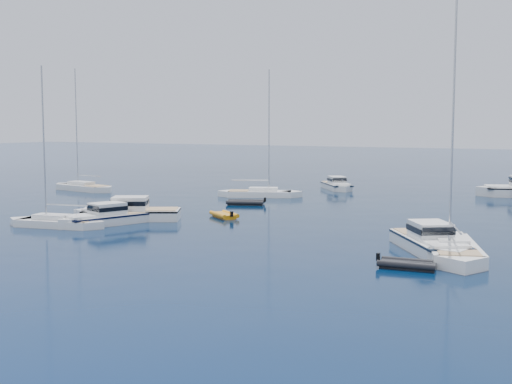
% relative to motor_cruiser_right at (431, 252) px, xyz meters
% --- Properties ---
extents(ground, '(400.00, 400.00, 0.00)m').
position_rel_motor_cruiser_right_xyz_m(ground, '(-16.06, -16.48, 0.00)').
color(ground, '#071E4A').
rests_on(ground, ground).
extents(motor_cruiser_right, '(7.56, 9.37, 2.45)m').
position_rel_motor_cruiser_right_xyz_m(motor_cruiser_right, '(0.00, 0.00, 0.00)').
color(motor_cruiser_right, white).
rests_on(motor_cruiser_right, ground).
extents(motor_cruiser_left, '(5.48, 8.99, 2.26)m').
position_rel_motor_cruiser_right_xyz_m(motor_cruiser_left, '(-26.12, -0.59, 0.00)').
color(motor_cruiser_left, silver).
rests_on(motor_cruiser_left, ground).
extents(motor_cruiser_centre, '(9.92, 7.19, 2.54)m').
position_rel_motor_cruiser_right_xyz_m(motor_cruiser_centre, '(-26.20, 2.39, 0.00)').
color(motor_cruiser_centre, silver).
rests_on(motor_cruiser_centre, ground).
extents(motor_cruiser_horizon, '(6.69, 7.79, 2.08)m').
position_rel_motor_cruiser_right_xyz_m(motor_cruiser_horizon, '(-19.81, 35.46, 0.00)').
color(motor_cruiser_horizon, silver).
rests_on(motor_cruiser_horizon, ground).
extents(sailboat_mid_r, '(6.54, 11.92, 17.00)m').
position_rel_motor_cruiser_right_xyz_m(sailboat_mid_r, '(1.42, -0.57, 0.00)').
color(sailboat_mid_r, white).
rests_on(sailboat_mid_r, ground).
extents(sailboat_mid_l, '(9.23, 3.99, 13.16)m').
position_rel_motor_cruiser_right_xyz_m(sailboat_mid_l, '(-28.79, -3.40, 0.00)').
color(sailboat_mid_l, silver).
rests_on(sailboat_mid_l, ground).
extents(sailboat_centre, '(10.19, 6.26, 14.66)m').
position_rel_motor_cruiser_right_xyz_m(sailboat_centre, '(-24.48, 23.53, 0.00)').
color(sailboat_centre, white).
rests_on(sailboat_centre, ground).
extents(sailboat_far_l, '(10.81, 4.45, 15.43)m').
position_rel_motor_cruiser_right_xyz_m(sailboat_far_l, '(-46.94, 19.72, 0.00)').
color(sailboat_far_l, silver).
rests_on(sailboat_far_l, ground).
extents(tender_yellow, '(3.80, 3.51, 0.95)m').
position_rel_motor_cruiser_right_xyz_m(tender_yellow, '(-19.63, 7.35, 0.00)').
color(tender_yellow, orange).
rests_on(tender_yellow, ground).
extents(tender_grey_near, '(3.55, 2.15, 0.95)m').
position_rel_motor_cruiser_right_xyz_m(tender_grey_near, '(-0.03, -5.44, 0.00)').
color(tender_grey_near, black).
rests_on(tender_grey_near, ground).
extents(tender_grey_far, '(4.47, 3.42, 0.95)m').
position_rel_motor_cruiser_right_xyz_m(tender_grey_far, '(-22.45, 16.42, 0.00)').
color(tender_grey_far, black).
rests_on(tender_grey_far, ground).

